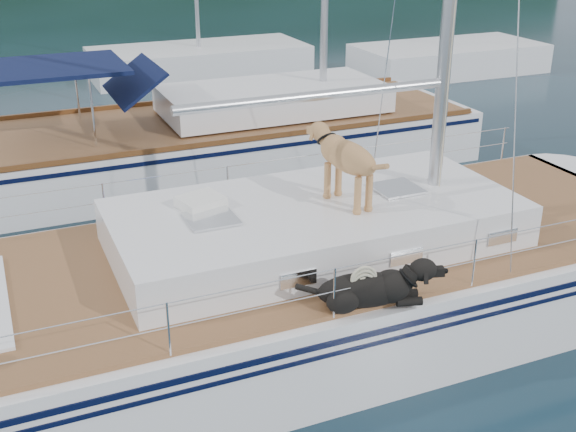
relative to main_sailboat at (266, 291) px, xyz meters
name	(u,v)px	position (x,y,z in m)	size (l,w,h in m)	color
ground	(260,337)	(-0.10, 0.01, -0.68)	(120.00, 120.00, 0.00)	black
main_sailboat	(266,291)	(0.00, 0.00, 0.00)	(12.00, 3.96, 14.01)	white
neighbor_sailboat	(227,140)	(1.71, 6.61, -0.05)	(11.00, 3.50, 13.30)	white
bg_boat_center	(199,61)	(3.90, 16.01, -0.23)	(7.20, 3.00, 11.65)	white
bg_boat_east	(448,59)	(11.90, 13.01, -0.22)	(6.40, 3.00, 11.65)	white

